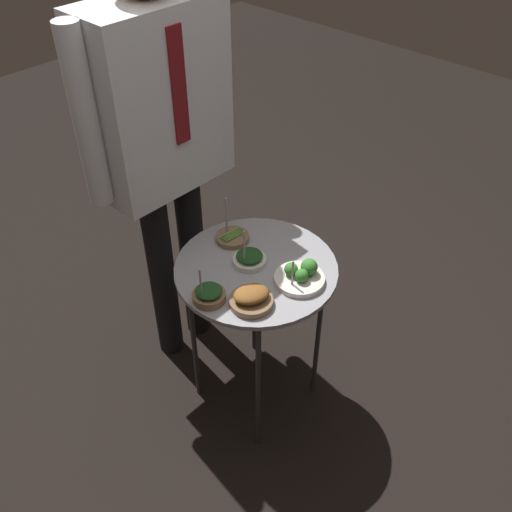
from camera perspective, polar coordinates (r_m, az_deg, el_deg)
name	(u,v)px	position (r m, az deg, el deg)	size (l,w,h in m)	color
ground_plane	(256,390)	(2.57, 0.00, -13.27)	(8.00, 8.00, 0.00)	black
serving_cart	(256,280)	(2.08, 0.00, -2.41)	(0.59, 0.59, 0.72)	#939399
bowl_spinach_front_left	(249,258)	(2.04, -0.67, -0.23)	(0.12, 0.12, 0.17)	silver
bowl_asparagus_near_rim	(232,237)	(2.15, -2.38, 1.92)	(0.13, 0.13, 0.17)	brown
bowl_spinach_far_rim	(209,294)	(1.90, -4.74, -3.86)	(0.11, 0.11, 0.15)	brown
bowl_broccoli_back_right	(301,275)	(1.97, 4.48, -1.96)	(0.18, 0.18, 0.12)	silver
bowl_roast_mid_right	(251,298)	(1.88, -0.49, -4.23)	(0.15, 0.15, 0.07)	brown
waiter_figure	(161,121)	(2.10, -9.51, 13.17)	(0.66, 0.25, 1.78)	black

